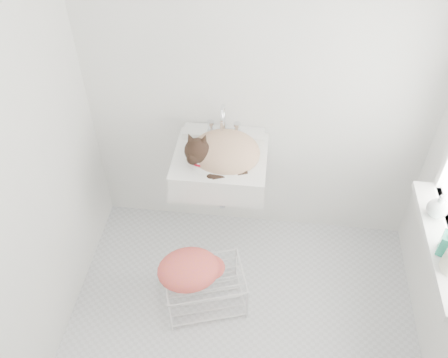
# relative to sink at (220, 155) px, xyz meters

# --- Properties ---
(floor) EXTENTS (2.20, 2.00, 0.02)m
(floor) POSITION_rel_sink_xyz_m (0.21, -0.74, -0.85)
(floor) COLOR silver
(floor) RESTS_ON ground
(back_wall) EXTENTS (2.20, 0.02, 2.50)m
(back_wall) POSITION_rel_sink_xyz_m (0.21, 0.26, 0.40)
(back_wall) COLOR white
(back_wall) RESTS_ON ground
(left_wall) EXTENTS (0.02, 2.00, 2.50)m
(left_wall) POSITION_rel_sink_xyz_m (-0.89, -0.74, 0.40)
(left_wall) COLOR white
(left_wall) RESTS_ON ground
(windowsill) EXTENTS (0.16, 0.88, 0.04)m
(windowsill) POSITION_rel_sink_xyz_m (1.22, -0.54, -0.02)
(windowsill) COLOR white
(windowsill) RESTS_ON right_wall
(sink) EXTENTS (0.57, 0.50, 0.23)m
(sink) POSITION_rel_sink_xyz_m (0.00, 0.00, 0.00)
(sink) COLOR white
(sink) RESTS_ON back_wall
(faucet) EXTENTS (0.21, 0.15, 0.21)m
(faucet) POSITION_rel_sink_xyz_m (-0.00, 0.18, 0.14)
(faucet) COLOR silver
(faucet) RESTS_ON sink
(cat) EXTENTS (0.47, 0.39, 0.28)m
(cat) POSITION_rel_sink_xyz_m (0.01, -0.02, 0.04)
(cat) COLOR tan
(cat) RESTS_ON sink
(wire_rack) EXTENTS (0.56, 0.46, 0.29)m
(wire_rack) POSITION_rel_sink_xyz_m (-0.04, -0.50, -0.70)
(wire_rack) COLOR silver
(wire_rack) RESTS_ON floor
(towel) EXTENTS (0.45, 0.38, 0.16)m
(towel) POSITION_rel_sink_xyz_m (-0.13, -0.53, -0.53)
(towel) COLOR orange
(towel) RESTS_ON wire_rack
(bottle_b) EXTENTS (0.11, 0.11, 0.18)m
(bottle_b) POSITION_rel_sink_xyz_m (1.21, -0.61, 0.00)
(bottle_b) COLOR #208F74
(bottle_b) RESTS_ON windowsill
(bottle_c) EXTENTS (0.16, 0.16, 0.15)m
(bottle_c) POSITION_rel_sink_xyz_m (1.21, -0.36, 0.00)
(bottle_c) COLOR silver
(bottle_c) RESTS_ON windowsill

